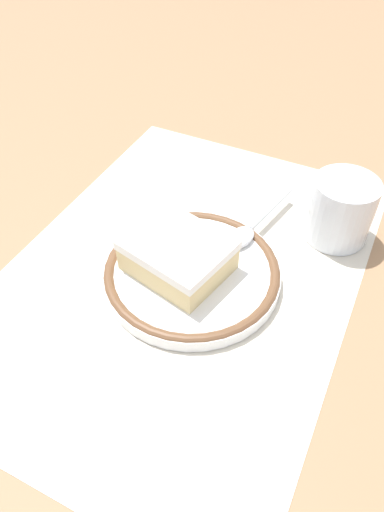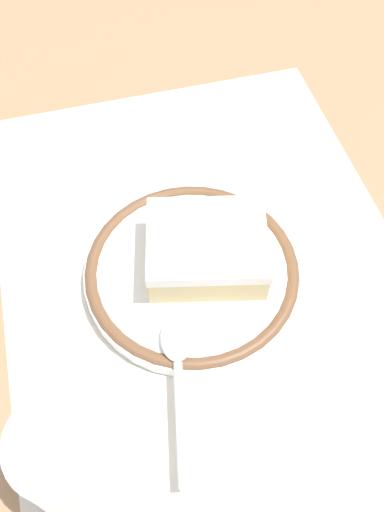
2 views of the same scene
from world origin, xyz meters
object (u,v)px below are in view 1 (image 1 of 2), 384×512
Objects in this scene: plate at (192,273)px; spoon at (250,228)px; cake_slice at (179,255)px; cup at (340,213)px.

spoon reaches higher than plate.
cake_slice reaches higher than plate.
plate is 0.18m from cup.
cup is at bearing 136.47° from cake_slice.
plate is 0.03m from cake_slice.
cup reaches higher than plate.
spoon is (-0.08, 0.03, 0.01)m from plate.
cake_slice reaches higher than spoon.
cake_slice is (0.00, -0.01, 0.02)m from plate.
plate is 0.09m from spoon.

